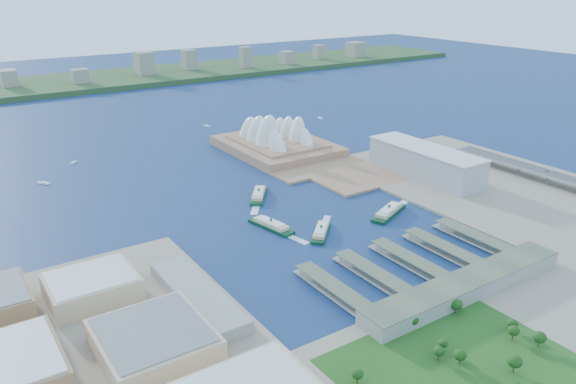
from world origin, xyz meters
TOP-DOWN VIEW (x-y plane):
  - ground at (0.00, 0.00)m, footprint 3000.00×3000.00m
  - south_land at (0.00, -210.00)m, footprint 720.00×180.00m
  - east_land at (240.00, -50.00)m, footprint 240.00×500.00m
  - peninsula at (107.50, 260.00)m, footprint 135.00×220.00m
  - far_shore at (0.00, 980.00)m, footprint 2200.00×260.00m
  - opera_house at (105.00, 280.00)m, footprint 134.00×180.00m
  - toaster_building at (195.00, 80.00)m, footprint 45.00×155.00m
  - west_buildings at (-250.00, -70.00)m, footprint 200.00×280.00m
  - ferry_wharves at (14.00, -75.00)m, footprint 184.00×90.00m
  - terminal_building at (15.00, -135.00)m, footprint 200.00×28.00m
  - park at (-60.00, -190.00)m, footprint 150.00×110.00m
  - far_skyline at (0.00, 960.00)m, footprint 1900.00×140.00m
  - ferry_a at (-43.93, 58.16)m, footprint 24.34×56.09m
  - ferry_b at (-10.88, 137.28)m, footprint 44.33×52.46m
  - ferry_c at (-10.77, 19.06)m, footprint 44.71×44.26m
  - ferry_d at (77.62, 17.83)m, footprint 59.16×36.44m
  - boat_a at (-205.80, 320.02)m, footprint 12.73×14.87m
  - boat_b at (-154.85, 383.34)m, footprint 9.05×8.66m
  - boat_c at (275.45, 403.24)m, footprint 3.86×12.18m
  - boat_e at (82.15, 462.95)m, footprint 10.40×11.76m
  - car_c at (304.00, -15.31)m, footprint 1.92×4.73m

SIDE VIEW (x-z plane):
  - ground at x=0.00m, z-range 0.00..0.00m
  - boat_b at x=-154.85m, z-range 0.00..2.51m
  - boat_c at x=275.45m, z-range 0.00..2.72m
  - boat_e at x=82.15m, z-range 0.00..2.94m
  - south_land at x=0.00m, z-range 0.00..3.00m
  - east_land at x=240.00m, z-range 0.00..3.00m
  - peninsula at x=107.50m, z-range 0.00..3.00m
  - boat_a at x=-205.80m, z-range 0.00..3.04m
  - ferry_wharves at x=14.00m, z-range 0.00..9.30m
  - ferry_c at x=-10.77m, z-range 0.00..9.48m
  - ferry_a at x=-43.93m, z-range 0.00..10.29m
  - ferry_b at x=-10.88m, z-range 0.00..10.42m
  - ferry_d at x=77.62m, z-range 0.00..10.97m
  - far_shore at x=0.00m, z-range 0.00..12.00m
  - terminal_building at x=15.00m, z-range 3.00..15.00m
  - park at x=-60.00m, z-range 3.00..19.00m
  - car_c at x=304.00m, z-range 14.85..16.22m
  - west_buildings at x=-250.00m, z-range 3.00..30.00m
  - toaster_building at x=195.00m, z-range 3.00..38.00m
  - opera_house at x=105.00m, z-range 3.00..61.00m
  - far_skyline at x=0.00m, z-range 12.00..67.00m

